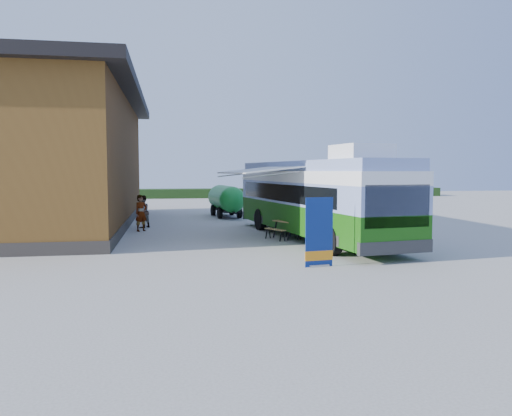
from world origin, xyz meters
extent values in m
plane|color=#BCB7AD|center=(0.00, 0.00, 0.00)|extent=(100.00, 100.00, 0.00)
cube|color=brown|center=(-10.50, 10.00, 3.50)|extent=(8.00, 20.00, 7.00)
cube|color=black|center=(-10.50, 10.00, 7.25)|extent=(9.60, 21.20, 0.50)
cube|color=#332D28|center=(-10.50, 10.00, 0.25)|extent=(8.10, 20.10, 0.50)
cube|color=#264419|center=(8.00, 38.00, 0.50)|extent=(40.00, 3.00, 1.00)
cube|color=#1F6F12|center=(2.16, 2.84, 0.98)|extent=(4.60, 13.37, 1.20)
cube|color=#8294CB|center=(2.16, 2.84, 2.08)|extent=(4.60, 13.37, 0.98)
cube|color=black|center=(0.74, 3.19, 2.08)|extent=(1.62, 10.82, 0.77)
cube|color=black|center=(3.42, 3.58, 2.08)|extent=(1.62, 10.82, 0.77)
cube|color=white|center=(2.16, 2.84, 2.81)|extent=(4.60, 13.37, 0.49)
cube|color=#8294CB|center=(2.16, 2.84, 3.28)|extent=(4.40, 13.13, 0.44)
cube|color=white|center=(2.76, -1.27, 3.77)|extent=(2.01, 2.20, 0.55)
cube|color=black|center=(3.10, -3.61, 1.91)|extent=(2.44, 0.41, 1.42)
cube|color=#2D2D2D|center=(3.09, -3.57, 0.55)|extent=(2.78, 0.60, 0.44)
cube|color=#2D2D2D|center=(1.22, 9.25, 0.55)|extent=(2.78, 0.60, 0.44)
cylinder|color=black|center=(1.56, -1.66, 0.55)|extent=(0.48, 1.13, 1.09)
cylinder|color=black|center=(4.02, -1.30, 0.55)|extent=(0.48, 1.13, 1.09)
cylinder|color=black|center=(0.37, 6.45, 0.55)|extent=(0.48, 1.13, 1.09)
cylinder|color=black|center=(2.84, 6.81, 0.55)|extent=(0.48, 1.13, 1.09)
cube|color=white|center=(-0.26, 2.77, 2.91)|extent=(3.52, 5.00, 0.35)
cube|color=#A5A8AD|center=(1.17, 2.98, 3.11)|extent=(0.86, 4.90, 0.15)
cylinder|color=#A5A8AD|center=(0.03, 0.78, 2.81)|extent=(2.96, 0.48, 0.36)
cylinder|color=#A5A8AD|center=(-0.55, 4.76, 2.81)|extent=(2.96, 0.48, 0.36)
cube|color=navy|center=(0.43, -3.63, 1.12)|extent=(0.94, 0.17, 2.23)
cube|color=orange|center=(0.43, -3.63, 0.36)|extent=(0.97, 0.18, 0.31)
cube|color=#A5A8AD|center=(0.43, -3.63, 0.03)|extent=(0.69, 0.27, 0.07)
cylinder|color=#A5A8AD|center=(0.43, -3.61, 1.12)|extent=(0.03, 0.03, 2.23)
cube|color=tan|center=(0.87, 2.88, 0.80)|extent=(1.01, 1.38, 0.04)
cube|color=tan|center=(0.34, 2.64, 0.48)|extent=(0.77, 1.27, 0.04)
cube|color=tan|center=(1.40, 3.13, 0.48)|extent=(0.77, 1.27, 0.04)
cube|color=black|center=(0.92, 2.32, 0.39)|extent=(0.07, 0.07, 0.79)
cube|color=black|center=(1.26, 2.48, 0.39)|extent=(0.07, 0.07, 0.79)
cube|color=black|center=(0.47, 3.29, 0.39)|extent=(0.07, 0.07, 0.79)
cube|color=black|center=(0.82, 3.44, 0.39)|extent=(0.07, 0.07, 0.79)
imported|color=#999999|center=(-5.70, 6.96, 0.93)|extent=(0.81, 0.76, 1.85)
imported|color=#999999|center=(-5.70, 8.45, 0.88)|extent=(1.06, 1.08, 1.75)
cylinder|color=#1A9031|center=(-0.56, 14.12, 1.25)|extent=(2.05, 3.85, 1.66)
sphere|color=#1A9031|center=(-0.36, 12.29, 1.25)|extent=(1.66, 1.66, 1.66)
sphere|color=#1A9031|center=(-0.76, 15.96, 1.25)|extent=(1.66, 1.66, 1.66)
cube|color=black|center=(-0.56, 14.12, 0.51)|extent=(1.52, 3.98, 0.18)
cube|color=black|center=(-0.30, 11.74, 0.46)|extent=(0.23, 1.11, 0.09)
cylinder|color=black|center=(-1.09, 12.95, 0.37)|extent=(0.31, 0.76, 0.74)
cylinder|color=black|center=(0.20, 13.09, 0.37)|extent=(0.31, 0.76, 0.74)
cylinder|color=black|center=(-1.33, 15.15, 0.37)|extent=(0.31, 0.76, 0.74)
cylinder|color=black|center=(-0.04, 15.29, 0.37)|extent=(0.31, 0.76, 0.74)
camera|label=1|loc=(-4.28, -18.88, 3.08)|focal=35.00mm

